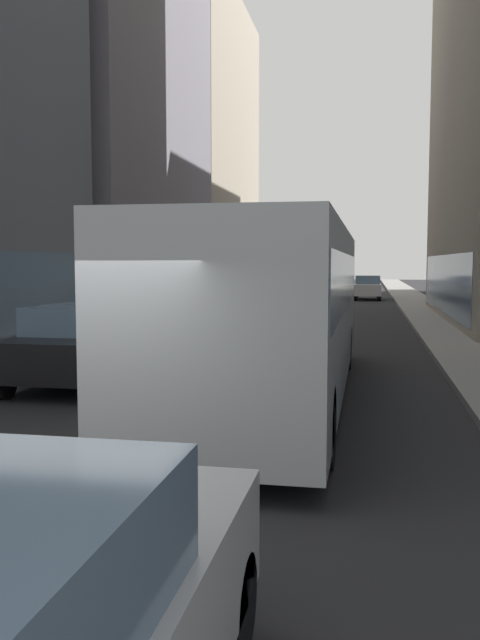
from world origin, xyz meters
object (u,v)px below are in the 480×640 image
object	(u,v)px
transit_bus	(276,301)
car_black_suv	(86,344)
car_white_van	(368,287)
dalmatian_dog	(97,412)

from	to	relation	value
transit_bus	car_black_suv	bearing A→B (deg)	170.92
transit_bus	car_white_van	xyz separation A→B (m)	(1.60, 33.95, -0.95)
transit_bus	car_black_suv	size ratio (longest dim) A/B	2.63
transit_bus	dalmatian_dog	xyz separation A→B (m)	(-1.83, -3.95, -1.26)
transit_bus	dalmatian_dog	world-z (taller)	transit_bus
car_white_van	transit_bus	bearing A→B (deg)	-92.70
car_black_suv	dalmatian_dog	world-z (taller)	car_black_suv
car_white_van	car_black_suv	distance (m)	33.78
dalmatian_dog	car_black_suv	bearing A→B (deg)	115.24
transit_bus	car_white_van	distance (m)	34.00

